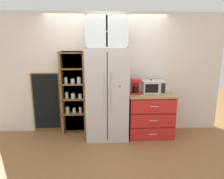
{
  "coord_description": "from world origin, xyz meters",
  "views": [
    {
      "loc": [
        -0.07,
        -3.72,
        1.82
      ],
      "look_at": [
        0.1,
        0.03,
        1.0
      ],
      "focal_mm": 30.57,
      "sensor_mm": 36.0,
      "label": 1
    }
  ],
  "objects_px": {
    "microwave": "(153,87)",
    "coffee_maker": "(135,86)",
    "chalkboard_menu": "(47,103)",
    "mug_cream": "(167,90)",
    "mug_red": "(151,91)",
    "bottle_amber": "(151,87)",
    "refrigerator": "(107,94)"
  },
  "relations": [
    {
      "from": "refrigerator",
      "to": "mug_cream",
      "type": "relative_size",
      "value": 16.83
    },
    {
      "from": "refrigerator",
      "to": "microwave",
      "type": "xyz_separation_m",
      "value": [
        0.95,
        0.07,
        0.13
      ]
    },
    {
      "from": "bottle_amber",
      "to": "microwave",
      "type": "bearing_deg",
      "value": 18.91
    },
    {
      "from": "coffee_maker",
      "to": "mug_cream",
      "type": "distance_m",
      "value": 0.69
    },
    {
      "from": "microwave",
      "to": "coffee_maker",
      "type": "relative_size",
      "value": 1.42
    },
    {
      "from": "refrigerator",
      "to": "chalkboard_menu",
      "type": "distance_m",
      "value": 1.37
    },
    {
      "from": "mug_cream",
      "to": "bottle_amber",
      "type": "distance_m",
      "value": 0.37
    },
    {
      "from": "mug_cream",
      "to": "mug_red",
      "type": "height_order",
      "value": "mug_red"
    },
    {
      "from": "refrigerator",
      "to": "mug_cream",
      "type": "bearing_deg",
      "value": 4.69
    },
    {
      "from": "mug_cream",
      "to": "coffee_maker",
      "type": "bearing_deg",
      "value": -173.87
    },
    {
      "from": "mug_cream",
      "to": "bottle_amber",
      "type": "height_order",
      "value": "bottle_amber"
    },
    {
      "from": "chalkboard_menu",
      "to": "mug_cream",
      "type": "bearing_deg",
      "value": -4.37
    },
    {
      "from": "refrigerator",
      "to": "coffee_maker",
      "type": "relative_size",
      "value": 5.89
    },
    {
      "from": "coffee_maker",
      "to": "mug_cream",
      "type": "height_order",
      "value": "coffee_maker"
    },
    {
      "from": "mug_cream",
      "to": "refrigerator",
      "type": "bearing_deg",
      "value": -175.31
    },
    {
      "from": "mug_red",
      "to": "chalkboard_menu",
      "type": "height_order",
      "value": "chalkboard_menu"
    },
    {
      "from": "mug_cream",
      "to": "mug_red",
      "type": "relative_size",
      "value": 1.02
    },
    {
      "from": "refrigerator",
      "to": "mug_red",
      "type": "xyz_separation_m",
      "value": [
        0.9,
        0.03,
        0.04
      ]
    },
    {
      "from": "refrigerator",
      "to": "mug_cream",
      "type": "height_order",
      "value": "refrigerator"
    },
    {
      "from": "microwave",
      "to": "coffee_maker",
      "type": "xyz_separation_m",
      "value": [
        -0.37,
        -0.04,
        0.03
      ]
    },
    {
      "from": "microwave",
      "to": "chalkboard_menu",
      "type": "height_order",
      "value": "chalkboard_menu"
    },
    {
      "from": "mug_red",
      "to": "bottle_amber",
      "type": "bearing_deg",
      "value": 93.89
    },
    {
      "from": "microwave",
      "to": "coffee_maker",
      "type": "height_order",
      "value": "coffee_maker"
    },
    {
      "from": "refrigerator",
      "to": "chalkboard_menu",
      "type": "xyz_separation_m",
      "value": [
        -1.31,
        0.3,
        -0.26
      ]
    },
    {
      "from": "mug_red",
      "to": "microwave",
      "type": "bearing_deg",
      "value": 45.05
    },
    {
      "from": "refrigerator",
      "to": "microwave",
      "type": "relative_size",
      "value": 4.15
    },
    {
      "from": "coffee_maker",
      "to": "mug_red",
      "type": "xyz_separation_m",
      "value": [
        0.32,
        -0.0,
        -0.11
      ]
    },
    {
      "from": "chalkboard_menu",
      "to": "microwave",
      "type": "bearing_deg",
      "value": -5.73
    },
    {
      "from": "mug_red",
      "to": "coffee_maker",
      "type": "bearing_deg",
      "value": 179.46
    },
    {
      "from": "coffee_maker",
      "to": "mug_cream",
      "type": "xyz_separation_m",
      "value": [
        0.68,
        0.07,
        -0.11
      ]
    },
    {
      "from": "coffee_maker",
      "to": "bottle_amber",
      "type": "bearing_deg",
      "value": 4.63
    },
    {
      "from": "microwave",
      "to": "mug_red",
      "type": "bearing_deg",
      "value": -134.95
    }
  ]
}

